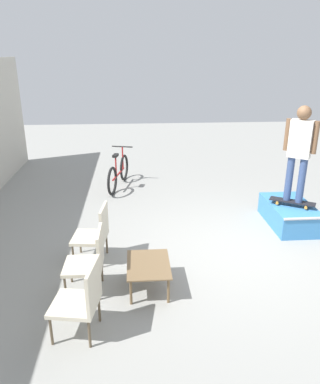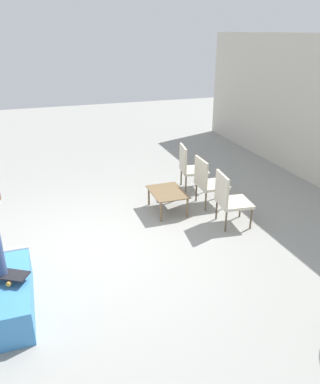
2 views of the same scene
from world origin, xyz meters
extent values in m
plane|color=gray|center=(0.00, 0.00, 0.00)|extent=(24.00, 24.00, 0.00)
cube|color=#3D84C6|center=(0.97, -1.24, 0.21)|extent=(1.32, 0.78, 0.42)
cylinder|color=#B7B7BC|center=(0.31, -1.24, 0.42)|extent=(0.05, 0.78, 0.05)
cube|color=black|center=(0.89, -1.23, 0.51)|extent=(0.59, 0.81, 0.02)
cylinder|color=gold|center=(0.92, -0.95, 0.47)|extent=(0.05, 0.06, 0.05)
cylinder|color=gold|center=(1.12, -1.07, 0.47)|extent=(0.05, 0.06, 0.05)
cylinder|color=gold|center=(0.66, -1.39, 0.47)|extent=(0.05, 0.06, 0.05)
cylinder|color=gold|center=(0.86, -1.51, 0.47)|extent=(0.05, 0.06, 0.05)
cylinder|color=#384C7A|center=(0.82, -1.32, 0.94)|extent=(0.13, 0.13, 0.84)
cylinder|color=#384C7A|center=(0.96, -1.14, 0.94)|extent=(0.13, 0.13, 0.84)
cube|color=silver|center=(0.89, -1.23, 1.69)|extent=(0.39, 0.42, 0.67)
cylinder|color=brown|center=(0.75, -1.42, 1.74)|extent=(0.09, 0.09, 0.57)
cylinder|color=brown|center=(1.03, -1.04, 1.74)|extent=(0.09, 0.09, 0.57)
sphere|color=brown|center=(0.89, -1.23, 2.15)|extent=(0.25, 0.25, 0.25)
cube|color=brown|center=(-0.92, 1.54, 0.38)|extent=(0.80, 0.59, 0.02)
cylinder|color=brown|center=(-1.26, 1.30, 0.19)|extent=(0.04, 0.04, 0.37)
cylinder|color=brown|center=(-0.57, 1.30, 0.19)|extent=(0.04, 0.04, 0.37)
cylinder|color=brown|center=(-1.26, 1.79, 0.19)|extent=(0.04, 0.04, 0.37)
cylinder|color=brown|center=(-0.57, 1.79, 0.19)|extent=(0.04, 0.04, 0.37)
cylinder|color=brown|center=(-1.49, 2.61, 0.19)|extent=(0.03, 0.03, 0.37)
cylinder|color=brown|center=(-1.93, 2.68, 0.19)|extent=(0.03, 0.03, 0.37)
cylinder|color=brown|center=(-1.57, 2.18, 0.19)|extent=(0.03, 0.03, 0.37)
cylinder|color=brown|center=(-2.00, 2.25, 0.19)|extent=(0.03, 0.03, 0.37)
cube|color=beige|center=(-1.75, 2.43, 0.40)|extent=(0.60, 0.60, 0.05)
cube|color=beige|center=(-1.79, 2.19, 0.67)|extent=(0.52, 0.13, 0.50)
cylinder|color=brown|center=(-0.69, 2.65, 0.19)|extent=(0.03, 0.03, 0.37)
cylinder|color=brown|center=(-1.13, 2.65, 0.19)|extent=(0.03, 0.03, 0.37)
cylinder|color=brown|center=(-0.70, 2.21, 0.19)|extent=(0.03, 0.03, 0.37)
cylinder|color=brown|center=(-1.14, 2.21, 0.19)|extent=(0.03, 0.03, 0.37)
cube|color=beige|center=(-0.92, 2.43, 0.40)|extent=(0.53, 0.53, 0.05)
cube|color=beige|center=(-0.92, 2.19, 0.67)|extent=(0.52, 0.05, 0.50)
cylinder|color=brown|center=(0.16, 2.62, 0.19)|extent=(0.03, 0.03, 0.37)
cylinder|color=brown|center=(-0.28, 2.67, 0.19)|extent=(0.03, 0.03, 0.37)
cylinder|color=brown|center=(0.11, 2.19, 0.19)|extent=(0.03, 0.03, 0.37)
cylinder|color=brown|center=(-0.33, 2.24, 0.19)|extent=(0.03, 0.03, 0.37)
cube|color=beige|center=(-0.09, 2.43, 0.40)|extent=(0.58, 0.58, 0.05)
cube|color=beige|center=(-0.11, 2.19, 0.67)|extent=(0.52, 0.10, 0.50)
torus|color=black|center=(3.88, 1.96, 0.33)|extent=(0.66, 0.21, 0.67)
torus|color=black|center=(2.82, 2.22, 0.33)|extent=(0.66, 0.21, 0.67)
cylinder|color=#AD2323|center=(3.35, 2.09, 0.33)|extent=(0.96, 0.27, 0.04)
cylinder|color=#AD2323|center=(3.16, 2.13, 0.58)|extent=(0.04, 0.04, 0.49)
cube|color=black|center=(3.16, 2.13, 0.85)|extent=(0.24, 0.15, 0.06)
cylinder|color=#AD2323|center=(3.77, 1.99, 0.62)|extent=(0.04, 0.04, 0.58)
cylinder|color=black|center=(3.77, 1.99, 0.91)|extent=(0.15, 0.51, 0.03)
camera|label=1|loc=(-5.39, 1.71, 3.13)|focal=35.00mm
camera|label=2|loc=(4.86, -0.59, 3.05)|focal=35.00mm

